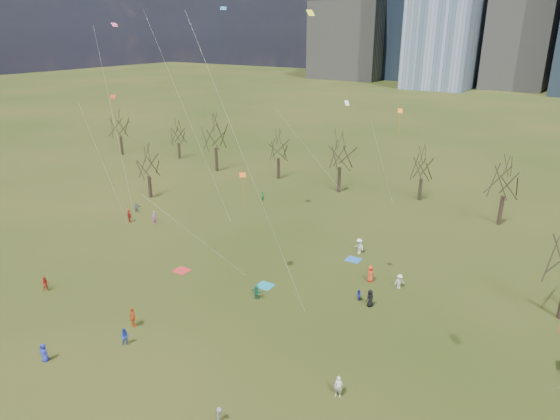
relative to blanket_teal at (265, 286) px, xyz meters
The scene contains 22 objects.
ground 8.54m from the blanket_teal, 92.98° to the right, with size 500.00×500.00×0.00m, color black.
bare_tree_row 29.34m from the blanket_teal, 91.06° to the left, with size 113.04×29.80×9.50m.
blanket_teal is the anchor object (origin of this frame).
blanket_navy 11.45m from the blanket_teal, 64.45° to the left, with size 1.60×1.50×0.03m, color #245CAA.
blanket_crimson 9.64m from the blanket_teal, 167.45° to the right, with size 1.60×1.50×0.03m, color red.
person_0 20.73m from the blanket_teal, 111.74° to the right, with size 0.77×0.50×1.57m, color #232D98.
person_1 16.95m from the blanket_teal, 37.86° to the right, with size 0.60×0.39×1.64m, color silver.
person_2 21.63m from the blanket_teal, 144.54° to the right, with size 0.75×0.59×1.55m, color #AB2618.
person_3 18.57m from the blanket_teal, 64.90° to the right, with size 0.73×0.42×1.13m, color slate.
person_4 13.42m from the blanket_teal, 114.42° to the right, with size 1.08×0.45×1.85m, color #D14D17.
person_5 2.73m from the blanket_teal, 73.38° to the right, with size 1.35×0.43×1.45m, color #197452.
person_6 10.66m from the blanket_teal, 11.38° to the left, with size 0.83×0.54×1.69m, color black.
person_7 22.64m from the blanket_teal, 164.75° to the left, with size 0.66×0.43×1.81m, color #A453A7.
person_8 9.44m from the blanket_teal, 14.96° to the left, with size 0.56×0.44×1.15m, color #23259B.
person_9 13.09m from the blanket_teal, 68.58° to the left, with size 1.20×0.69×1.85m, color white.
person_11 28.17m from the blanket_teal, 164.16° to the left, with size 1.35×0.43×1.46m, color #5C5B60.
person_12 10.82m from the blanket_teal, 37.64° to the left, with size 0.86×0.56×1.76m, color #F23B1A.
person_13 25.97m from the blanket_teal, 125.08° to the left, with size 0.55×0.36×1.51m, color #166530.
person_14 14.97m from the blanket_teal, 105.45° to the right, with size 0.75×0.59×1.55m, color #263FA5.
person_15 13.43m from the blanket_teal, 30.62° to the left, with size 1.00×0.57×1.54m, color silver.
person_16 25.50m from the blanket_teal, 169.57° to the left, with size 1.03×0.43×1.76m, color #B21E19.
kites_airborne 14.93m from the blanket_teal, 40.45° to the left, with size 57.73×41.14×29.78m.
Camera 1 is at (25.83, -28.08, 24.60)m, focal length 32.00 mm.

